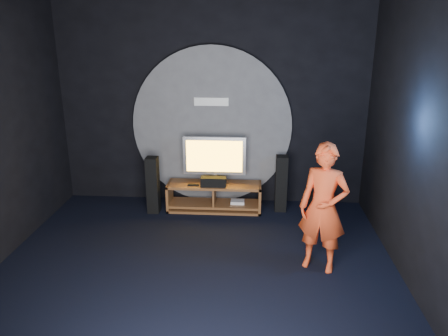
% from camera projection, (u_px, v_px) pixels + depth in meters
% --- Properties ---
extents(floor, '(5.00, 5.00, 0.00)m').
position_uv_depth(floor, '(194.00, 278.00, 5.23)').
color(floor, black).
rests_on(floor, ground).
extents(back_wall, '(5.00, 0.04, 3.50)m').
position_uv_depth(back_wall, '(212.00, 99.00, 7.06)').
color(back_wall, black).
rests_on(back_wall, ground).
extents(front_wall, '(5.00, 0.04, 3.50)m').
position_uv_depth(front_wall, '(123.00, 250.00, 2.32)').
color(front_wall, black).
rests_on(front_wall, ground).
extents(right_wall, '(0.04, 5.00, 3.50)m').
position_uv_depth(right_wall, '(429.00, 140.00, 4.53)').
color(right_wall, black).
rests_on(right_wall, ground).
extents(wall_disc_panel, '(2.60, 0.11, 2.60)m').
position_uv_depth(wall_disc_panel, '(212.00, 127.00, 7.14)').
color(wall_disc_panel, '#515156').
rests_on(wall_disc_panel, ground).
extents(media_console, '(1.51, 0.45, 0.45)m').
position_uv_depth(media_console, '(215.00, 198.00, 7.11)').
color(media_console, brown).
rests_on(media_console, ground).
extents(tv, '(1.00, 0.22, 0.76)m').
position_uv_depth(tv, '(214.00, 158.00, 6.97)').
color(tv, silver).
rests_on(tv, media_console).
extents(center_speaker, '(0.40, 0.15, 0.15)m').
position_uv_depth(center_speaker, '(214.00, 182.00, 6.90)').
color(center_speaker, black).
rests_on(center_speaker, media_console).
extents(remote, '(0.18, 0.05, 0.02)m').
position_uv_depth(remote, '(193.00, 185.00, 6.94)').
color(remote, black).
rests_on(remote, media_console).
extents(tower_speaker_left, '(0.18, 0.20, 0.92)m').
position_uv_depth(tower_speaker_left, '(153.00, 185.00, 6.95)').
color(tower_speaker_left, black).
rests_on(tower_speaker_left, ground).
extents(tower_speaker_right, '(0.18, 0.20, 0.92)m').
position_uv_depth(tower_speaker_right, '(281.00, 184.00, 7.01)').
color(tower_speaker_right, black).
rests_on(tower_speaker_right, ground).
extents(subwoofer, '(0.27, 0.27, 0.30)m').
position_uv_depth(subwoofer, '(319.00, 203.00, 7.05)').
color(subwoofer, black).
rests_on(subwoofer, ground).
extents(player, '(0.68, 0.57, 1.60)m').
position_uv_depth(player, '(323.00, 208.00, 5.22)').
color(player, '#E8471F').
rests_on(player, ground).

